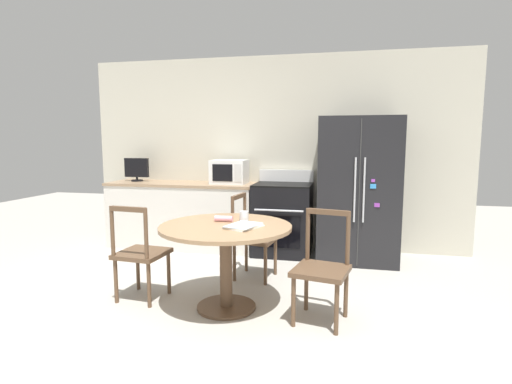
{
  "coord_description": "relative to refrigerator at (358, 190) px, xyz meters",
  "views": [
    {
      "loc": [
        0.96,
        -2.8,
        1.48
      ],
      "look_at": [
        0.09,
        1.15,
        0.95
      ],
      "focal_mm": 28.0,
      "sensor_mm": 36.0,
      "label": 1
    }
  ],
  "objects": [
    {
      "name": "refrigerator",
      "position": [
        0.0,
        0.0,
        0.0
      ],
      "size": [
        0.95,
        0.79,
        1.75
      ],
      "color": "black",
      "rests_on": "ground_plane"
    },
    {
      "name": "candle_glass",
      "position": [
        -1.05,
        -1.56,
        -0.09
      ],
      "size": [
        0.08,
        0.08,
        0.09
      ],
      "color": "silver",
      "rests_on": "dining_table"
    },
    {
      "name": "dining_chair_right",
      "position": [
        -0.33,
        -1.82,
        -0.44
      ],
      "size": [
        0.5,
        0.5,
        0.9
      ],
      "rotation": [
        0.0,
        0.0,
        2.93
      ],
      "color": "brown",
      "rests_on": "ground_plane"
    },
    {
      "name": "countertop_tv",
      "position": [
        -3.03,
        0.13,
        0.2
      ],
      "size": [
        0.35,
        0.16,
        0.33
      ],
      "color": "black",
      "rests_on": "kitchen_counter"
    },
    {
      "name": "microwave",
      "position": [
        -1.67,
        0.12,
        0.18
      ],
      "size": [
        0.46,
        0.37,
        0.31
      ],
      "color": "white",
      "rests_on": "kitchen_counter"
    },
    {
      "name": "kitchen_counter",
      "position": [
        -2.33,
        0.09,
        -0.42
      ],
      "size": [
        2.05,
        0.64,
        0.9
      ],
      "color": "silver",
      "rests_on": "ground_plane"
    },
    {
      "name": "mail_stack",
      "position": [
        -0.99,
        -1.82,
        -0.11
      ],
      "size": [
        0.33,
        0.37,
        0.02
      ],
      "color": "white",
      "rests_on": "dining_table"
    },
    {
      "name": "back_wall",
      "position": [
        -1.15,
        0.45,
        0.42
      ],
      "size": [
        5.2,
        0.1,
        2.6
      ],
      "color": "beige",
      "rests_on": "ground_plane"
    },
    {
      "name": "dining_chair_left",
      "position": [
        -1.99,
        -1.74,
        -0.44
      ],
      "size": [
        0.46,
        0.46,
        0.9
      ],
      "rotation": [
        0.0,
        0.0,
        6.19
      ],
      "color": "brown",
      "rests_on": "ground_plane"
    },
    {
      "name": "oven_range",
      "position": [
        -0.94,
        0.07,
        -0.41
      ],
      "size": [
        0.73,
        0.68,
        1.08
      ],
      "color": "black",
      "rests_on": "ground_plane"
    },
    {
      "name": "dining_table",
      "position": [
        -1.16,
        -1.76,
        -0.28
      ],
      "size": [
        1.14,
        1.14,
        0.75
      ],
      "color": "#997551",
      "rests_on": "ground_plane"
    },
    {
      "name": "dining_chair_far",
      "position": [
        -1.11,
        -0.93,
        -0.44
      ],
      "size": [
        0.47,
        0.47,
        0.9
      ],
      "rotation": [
        0.0,
        0.0,
        4.58
      ],
      "color": "brown",
      "rests_on": "ground_plane"
    },
    {
      "name": "ground_plane",
      "position": [
        -1.15,
        -2.2,
        -0.88
      ],
      "size": [
        14.0,
        14.0,
        0.0
      ],
      "primitive_type": "plane",
      "color": "#B2ADA3"
    },
    {
      "name": "folded_napkin",
      "position": [
        -1.22,
        -1.62,
        -0.1
      ],
      "size": [
        0.16,
        0.06,
        0.05
      ],
      "color": "pink",
      "rests_on": "dining_table"
    }
  ]
}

